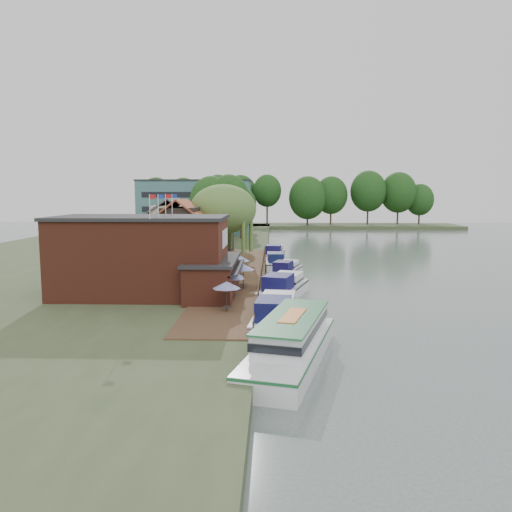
{
  "coord_description": "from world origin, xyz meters",
  "views": [
    {
      "loc": [
        -4.05,
        -45.59,
        10.33
      ],
      "look_at": [
        -6.0,
        12.0,
        3.0
      ],
      "focal_mm": 35.0,
      "sensor_mm": 36.0,
      "label": 1
    }
  ],
  "objects": [
    {
      "name": "umbrella_0",
      "position": [
        -7.63,
        -7.48,
        2.29
      ],
      "size": [
        2.24,
        2.24,
        2.38
      ],
      "primitive_type": null,
      "color": "navy",
      "rests_on": "quay_deck"
    },
    {
      "name": "bank_tree_5",
      "position": [
        -18.53,
        93.12,
        7.29
      ],
      "size": [
        6.3,
        6.3,
        12.57
      ],
      "primitive_type": null,
      "color": "#143811",
      "rests_on": "land_bank"
    },
    {
      "name": "bank_tree_2",
      "position": [
        -10.53,
        56.23,
        6.24
      ],
      "size": [
        6.17,
        6.17,
        10.49
      ],
      "primitive_type": null,
      "color": "#143811",
      "rests_on": "land_bank"
    },
    {
      "name": "umbrella_4",
      "position": [
        -7.68,
        4.15,
        2.29
      ],
      "size": [
        2.02,
        2.02,
        2.38
      ],
      "primitive_type": null,
      "color": "#1C1B99",
      "rests_on": "quay_deck"
    },
    {
      "name": "umbrella_2",
      "position": [
        -7.71,
        -1.91,
        2.29
      ],
      "size": [
        2.17,
        2.17,
        2.38
      ],
      "primitive_type": null,
      "color": "navy",
      "rests_on": "quay_deck"
    },
    {
      "name": "umbrella_5",
      "position": [
        -7.55,
        8.2,
        2.29
      ],
      "size": [
        2.05,
        2.05,
        2.38
      ],
      "primitive_type": null,
      "color": "#1B4A95",
      "rests_on": "quay_deck"
    },
    {
      "name": "umbrella_3",
      "position": [
        -6.89,
        2.04,
        2.29
      ],
      "size": [
        2.24,
        2.24,
        2.38
      ],
      "primitive_type": null,
      "color": "navy",
      "rests_on": "quay_deck"
    },
    {
      "name": "swan",
      "position": [
        -3.02,
        -12.54,
        0.22
      ],
      "size": [
        0.44,
        0.44,
        0.44
      ],
      "primitive_type": "sphere",
      "color": "white",
      "rests_on": "ground"
    },
    {
      "name": "cottage_b",
      "position": [
        -18.0,
        24.0,
        5.25
      ],
      "size": [
        9.6,
        8.6,
        8.5
      ],
      "primitive_type": null,
      "color": "beige",
      "rests_on": "land_bank"
    },
    {
      "name": "hotel_block",
      "position": [
        -22.0,
        70.0,
        7.15
      ],
      "size": [
        25.4,
        12.4,
        12.3
      ],
      "primitive_type": null,
      "color": "#38666B",
      "rests_on": "land_bank"
    },
    {
      "name": "cruiser_0",
      "position": [
        -3.76,
        -7.98,
        1.34
      ],
      "size": [
        4.6,
        11.16,
        2.67
      ],
      "primitive_type": null,
      "rotation": [
        0.0,
        0.0,
        -0.1
      ],
      "color": "white",
      "rests_on": "ground"
    },
    {
      "name": "tour_boat",
      "position": [
        -2.96,
        -16.15,
        1.44
      ],
      "size": [
        6.88,
        13.76,
        2.89
      ],
      "primitive_type": null,
      "rotation": [
        0.0,
        0.0,
        -0.25
      ],
      "color": "silver",
      "rests_on": "ground"
    },
    {
      "name": "willow",
      "position": [
        -10.5,
        19.0,
        6.21
      ],
      "size": [
        8.6,
        8.6,
        10.43
      ],
      "primitive_type": null,
      "color": "#476B2D",
      "rests_on": "land_bank"
    },
    {
      "name": "cruiser_2",
      "position": [
        -2.36,
        15.48,
        1.07
      ],
      "size": [
        5.18,
        9.41,
        2.14
      ],
      "primitive_type": null,
      "rotation": [
        0.0,
        0.0,
        -0.27
      ],
      "color": "silver",
      "rests_on": "ground"
    },
    {
      "name": "cruiser_3",
      "position": [
        -3.68,
        23.02,
        1.12
      ],
      "size": [
        3.31,
        9.43,
        2.24
      ],
      "primitive_type": null,
      "rotation": [
        0.0,
        0.0,
        0.03
      ],
      "color": "white",
      "rests_on": "ground"
    },
    {
      "name": "bank_tree_4",
      "position": [
        -18.19,
        84.14,
        8.01
      ],
      "size": [
        8.11,
        8.11,
        14.01
      ],
      "primitive_type": null,
      "color": "#143811",
      "rests_on": "land_bank"
    },
    {
      "name": "quay_rail",
      "position": [
        -5.3,
        10.5,
        1.5
      ],
      "size": [
        0.2,
        49.0,
        1.0
      ],
      "primitive_type": null,
      "color": "black",
      "rests_on": "land_bank"
    },
    {
      "name": "umbrella_1",
      "position": [
        -7.5,
        -3.05,
        2.29
      ],
      "size": [
        2.08,
        2.08,
        2.38
      ],
      "primitive_type": null,
      "color": "navy",
      "rests_on": "quay_deck"
    },
    {
      "name": "cottage_c",
      "position": [
        -14.0,
        33.0,
        5.25
      ],
      "size": [
        7.6,
        7.6,
        8.5
      ],
      "primitive_type": null,
      "color": "black",
      "rests_on": "land_bank"
    },
    {
      "name": "cottage_a",
      "position": [
        -15.0,
        14.0,
        5.25
      ],
      "size": [
        8.6,
        7.6,
        8.5
      ],
      "primitive_type": null,
      "color": "black",
      "rests_on": "land_bank"
    },
    {
      "name": "pub",
      "position": [
        -14.0,
        -1.0,
        4.65
      ],
      "size": [
        20.0,
        11.0,
        7.3
      ],
      "primitive_type": null,
      "color": "maroon",
      "rests_on": "land_bank"
    },
    {
      "name": "cruiser_4",
      "position": [
        -3.78,
        32.22,
        1.19
      ],
      "size": [
        4.02,
        10.09,
        2.39
      ],
      "primitive_type": null,
      "rotation": [
        0.0,
        0.0,
        -0.09
      ],
      "color": "silver",
      "rests_on": "ground"
    },
    {
      "name": "bank_tree_3",
      "position": [
        -11.91,
        77.93,
        6.6
      ],
      "size": [
        6.25,
        6.25,
        11.21
      ],
      "primitive_type": null,
      "color": "#143811",
      "rests_on": "land_bank"
    },
    {
      "name": "cruiser_1",
      "position": [
        -2.96,
        3.02,
        1.3
      ],
      "size": [
        6.23,
        11.16,
        2.6
      ],
      "primitive_type": null,
      "rotation": [
        0.0,
        0.0,
        -0.28
      ],
      "color": "white",
      "rests_on": "ground"
    },
    {
      "name": "land_bank",
      "position": [
        -30.0,
        35.0,
        0.5
      ],
      "size": [
        50.0,
        140.0,
        1.0
      ],
      "primitive_type": "cube",
      "color": "#384728",
      "rests_on": "ground"
    },
    {
      "name": "bank_tree_0",
      "position": [
        -11.62,
        40.65,
        7.24
      ],
      "size": [
        7.0,
        7.0,
        12.48
      ],
      "primitive_type": null,
      "color": "#143811",
      "rests_on": "land_bank"
    },
    {
      "name": "bank_tree_1",
      "position": [
        -16.02,
        51.35,
        7.28
      ],
      "size": [
        8.4,
        8.4,
        12.56
      ],
      "primitive_type": null,
      "color": "#143811",
      "rests_on": "land_bank"
    },
    {
      "name": "quay_deck",
      "position": [
        -8.0,
        10.0,
        1.05
      ],
      "size": [
        6.0,
        50.0,
        0.1
      ],
      "primitive_type": "cube",
      "color": "#47301E",
      "rests_on": "land_bank"
    },
    {
      "name": "ground",
      "position": [
        0.0,
        0.0,
        0.0
      ],
      "size": [
        260.0,
        260.0,
        0.0
      ],
      "primitive_type": "plane",
      "color": "#4E5B57",
      "rests_on": "ground"
    }
  ]
}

